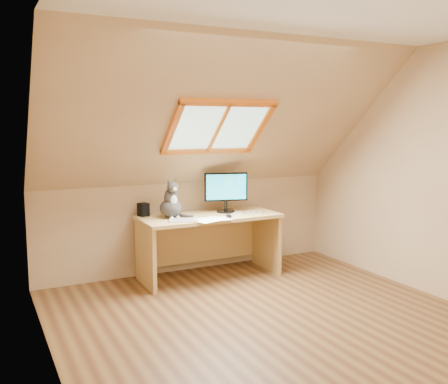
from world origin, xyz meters
TOP-DOWN VIEW (x-y plane):
  - ground at (0.00, 0.00)m, footprint 3.50×3.50m
  - room_shell at (0.00, -0.09)m, footprint 3.52×3.52m
  - desk at (0.06, 1.45)m, footprint 1.50×0.66m
  - monitor at (0.29, 1.45)m, footprint 0.47×0.20m
  - cat at (-0.36, 1.41)m, footprint 0.23×0.28m
  - desk_speaker at (-0.59, 1.63)m, footprint 0.12×0.12m
  - graphics_tablet at (-0.31, 1.20)m, footprint 0.34×0.29m
  - mouse at (0.18, 1.15)m, footprint 0.09×0.12m
  - papers at (-0.01, 1.12)m, footprint 0.35×0.30m
  - cables at (0.45, 1.26)m, footprint 0.51×0.26m

SIDE VIEW (x-z plane):
  - ground at x=0.00m, z-range 0.00..0.00m
  - desk at x=0.06m, z-range 0.13..0.81m
  - papers at x=-0.01m, z-range 0.68..0.69m
  - cables at x=0.45m, z-range 0.68..0.69m
  - graphics_tablet at x=-0.31m, z-range 0.68..0.70m
  - mouse at x=0.18m, z-range 0.68..0.72m
  - desk_speaker at x=-0.59m, z-range 0.68..0.82m
  - cat at x=-0.36m, z-range 0.62..1.04m
  - monitor at x=0.29m, z-range 0.72..1.16m
  - room_shell at x=0.00m, z-range 0.23..2.64m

